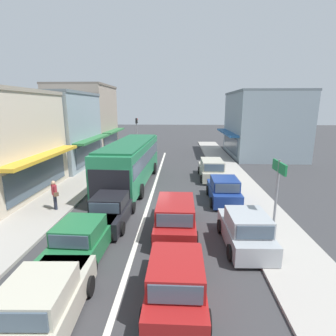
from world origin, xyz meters
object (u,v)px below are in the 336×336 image
sedan_queue_far_back (111,210)px  directional_road_sign (278,182)px  pedestrian_with_handbag_near (54,193)px  sedan_behind_bus_near (40,308)px  parked_hatchback_kerb_front (245,230)px  sedan_adjacent_lane_lead (81,241)px  city_bus (131,160)px  wagon_adjacent_lane_trail (176,216)px  hatchback_queue_gap_filler (176,281)px  parked_wagon_kerb_third (211,169)px  traffic_light_downstreet (137,128)px  parked_hatchback_kerb_second (224,190)px

sedan_queue_far_back → directional_road_sign: size_ratio=1.18×
pedestrian_with_handbag_near → sedan_queue_far_back: bearing=-20.3°
sedan_behind_bus_near → parked_hatchback_kerb_front: 7.74m
sedan_adjacent_lane_lead → sedan_behind_bus_near: (0.21, -3.43, 0.00)m
city_bus → wagon_adjacent_lane_trail: bearing=-65.3°
wagon_adjacent_lane_trail → city_bus: bearing=114.7°
sedan_behind_bus_near → pedestrian_with_handbag_near: size_ratio=2.62×
hatchback_queue_gap_filler → directional_road_sign: bearing=43.1°
parked_wagon_kerb_third → traffic_light_downstreet: size_ratio=1.07×
city_bus → sedan_behind_bus_near: city_bus is taller
sedan_adjacent_lane_lead → traffic_light_downstreet: (-1.95, 25.67, 2.19)m
sedan_adjacent_lane_lead → traffic_light_downstreet: traffic_light_downstreet is taller
sedan_queue_far_back → parked_wagon_kerb_third: (6.00, 8.58, 0.08)m
sedan_queue_far_back → parked_hatchback_kerb_front: 6.49m
sedan_queue_far_back → parked_wagon_kerb_third: parked_wagon_kerb_third is taller
sedan_adjacent_lane_lead → parked_wagon_kerb_third: (6.34, 11.66, 0.08)m
city_bus → traffic_light_downstreet: traffic_light_downstreet is taller
parked_wagon_kerb_third → parked_hatchback_kerb_front: bearing=-89.1°
directional_road_sign → sedan_adjacent_lane_lead: bearing=-168.7°
traffic_light_downstreet → pedestrian_with_handbag_near: size_ratio=2.58×
city_bus → pedestrian_with_handbag_near: city_bus is taller
city_bus → directional_road_sign: directional_road_sign is taller
directional_road_sign → pedestrian_with_handbag_near: directional_road_sign is taller
directional_road_sign → parked_hatchback_kerb_front: bearing=-159.1°
directional_road_sign → pedestrian_with_handbag_near: (-10.90, 2.78, -1.61)m
parked_hatchback_kerb_front → pedestrian_with_handbag_near: pedestrian_with_handbag_near is taller
sedan_queue_far_back → parked_hatchback_kerb_second: parked_hatchback_kerb_second is taller
sedan_queue_far_back → wagon_adjacent_lane_trail: bearing=-13.6°
city_bus → pedestrian_with_handbag_near: (-3.28, -5.34, -0.81)m
parked_wagon_kerb_third → directional_road_sign: size_ratio=1.25×
hatchback_queue_gap_filler → parked_hatchback_kerb_second: size_ratio=1.00×
sedan_adjacent_lane_lead → city_bus: bearing=88.8°
sedan_behind_bus_near → parked_hatchback_kerb_front: bearing=35.5°
hatchback_queue_gap_filler → sedan_behind_bus_near: bearing=-161.9°
parked_hatchback_kerb_second → traffic_light_downstreet: bearing=113.5°
parked_hatchback_kerb_second → traffic_light_downstreet: 21.18m
sedan_adjacent_lane_lead → sedan_queue_far_back: (0.34, 3.08, 0.00)m
wagon_adjacent_lane_trail → directional_road_sign: directional_road_sign is taller
hatchback_queue_gap_filler → pedestrian_with_handbag_near: bearing=135.6°
hatchback_queue_gap_filler → directional_road_sign: (4.13, 3.86, 1.97)m
sedan_adjacent_lane_lead → directional_road_sign: bearing=11.3°
sedan_adjacent_lane_lead → parked_hatchback_kerb_front: parked_hatchback_kerb_front is taller
wagon_adjacent_lane_trail → pedestrian_with_handbag_near: pedestrian_with_handbag_near is taller
wagon_adjacent_lane_trail → parked_hatchback_kerb_second: bearing=54.7°
hatchback_queue_gap_filler → sedan_behind_bus_near: 3.66m
parked_wagon_kerb_third → city_bus: bearing=-162.2°
parked_hatchback_kerb_front → parked_hatchback_kerb_second: 5.29m
sedan_behind_bus_near → parked_hatchback_kerb_second: (6.26, 9.78, 0.05)m
sedan_adjacent_lane_lead → parked_hatchback_kerb_front: size_ratio=1.14×
parked_hatchback_kerb_front → sedan_adjacent_lane_lead: bearing=-170.7°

